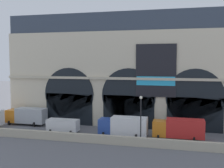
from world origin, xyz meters
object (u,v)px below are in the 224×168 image
at_px(van_midwest, 63,125).
at_px(box_truck_mideast, 179,128).
at_px(box_truck_west, 27,116).
at_px(street_lamp_quayside, 141,114).
at_px(box_truck_center, 124,126).

distance_m(van_midwest, box_truck_mideast, 18.52).
height_order(box_truck_west, van_midwest, box_truck_west).
distance_m(box_truck_mideast, street_lamp_quayside, 7.04).
bearing_deg(van_midwest, street_lamp_quayside, -14.45).
distance_m(box_truck_west, street_lamp_quayside, 23.37).
bearing_deg(van_midwest, box_truck_west, 157.78).
xyz_separation_m(box_truck_west, van_midwest, (8.81, -3.60, -0.45)).
xyz_separation_m(box_truck_west, box_truck_center, (18.99, -3.62, 0.00)).
bearing_deg(van_midwest, box_truck_center, -0.11).
xyz_separation_m(box_truck_mideast, street_lamp_quayside, (-5.20, -3.88, 2.71)).
distance_m(box_truck_west, box_truck_mideast, 27.50).
xyz_separation_m(van_midwest, box_truck_mideast, (18.51, 0.45, 0.45)).
distance_m(box_truck_center, street_lamp_quayside, 5.37).
distance_m(box_truck_west, van_midwest, 9.53).
xyz_separation_m(box_truck_west, box_truck_mideast, (27.32, -3.15, 0.00)).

